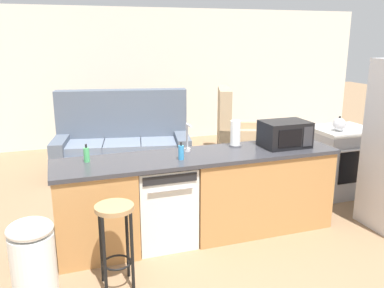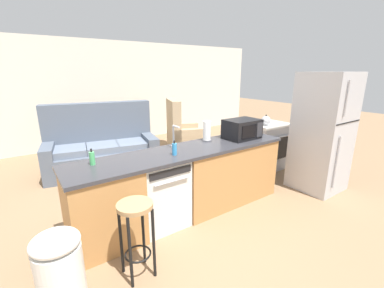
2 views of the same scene
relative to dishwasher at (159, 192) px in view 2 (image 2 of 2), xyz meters
name	(u,v)px [view 2 (image 2 of 2)]	position (x,y,z in m)	size (l,w,h in m)	color
ground_plane	(177,216)	(0.25, 0.00, -0.42)	(24.00, 24.00, 0.00)	#896B4C
wall_back	(99,94)	(0.55, 4.20, 0.88)	(10.00, 0.06, 2.60)	silver
kitchen_counter	(192,183)	(0.49, 0.00, 0.00)	(2.94, 0.66, 0.90)	#B77F47
dishwasher	(159,192)	(0.00, 0.00, 0.00)	(0.58, 0.61, 0.84)	silver
stove_range	(264,146)	(2.60, 0.55, 0.03)	(0.76, 0.68, 0.90)	#A8AAB2
refrigerator	(322,133)	(2.60, -0.55, 0.50)	(0.72, 0.73, 1.85)	#B7B7BC
microwave	(242,129)	(1.38, 0.00, 0.62)	(0.50, 0.37, 0.28)	black
sink_faucet	(174,138)	(0.32, 0.15, 0.61)	(0.07, 0.18, 0.30)	silver
paper_towel_roll	(207,131)	(0.88, 0.19, 0.62)	(0.14, 0.14, 0.28)	#4C4C51
soap_bottle	(174,149)	(0.17, -0.10, 0.55)	(0.06, 0.06, 0.18)	#338CCC
dish_soap_bottle	(92,158)	(-0.71, 0.12, 0.55)	(0.06, 0.06, 0.18)	#4CB266
kettle	(266,120)	(2.43, 0.42, 0.56)	(0.21, 0.17, 0.19)	#B2B2B7
bar_stool	(136,224)	(-0.57, -0.64, 0.11)	(0.32, 0.32, 0.74)	tan
trash_bin	(61,275)	(-1.22, -0.71, -0.04)	(0.35, 0.35, 0.74)	white
couch	(102,149)	(-0.01, 2.32, -0.03)	(2.14, 1.28, 1.27)	#515B6B
armchair	(182,134)	(2.01, 2.60, -0.07)	(1.04, 1.07, 1.20)	tan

